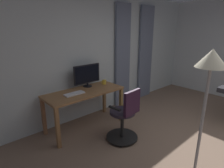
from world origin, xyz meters
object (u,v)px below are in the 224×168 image
(office_chair, at_px, (125,117))
(computer_monitor, at_px, (87,75))
(desk, at_px, (84,96))
(computer_keyboard, at_px, (74,94))
(mug_tea, at_px, (104,82))
(floor_lamp, at_px, (208,85))

(office_chair, bearing_deg, computer_monitor, 86.51)
(computer_monitor, bearing_deg, desk, 43.01)
(computer_monitor, bearing_deg, computer_keyboard, 27.55)
(desk, height_order, computer_monitor, computer_monitor)
(mug_tea, height_order, floor_lamp, floor_lamp)
(floor_lamp, bearing_deg, desk, -91.45)
(computer_monitor, relative_size, floor_lamp, 0.35)
(mug_tea, bearing_deg, desk, 9.61)
(desk, height_order, office_chair, office_chair)
(floor_lamp, bearing_deg, computer_monitor, -96.41)
(desk, relative_size, floor_lamp, 0.87)
(computer_monitor, bearing_deg, mug_tea, 163.64)
(mug_tea, bearing_deg, computer_monitor, -16.36)
(desk, distance_m, mug_tea, 0.60)
(desk, height_order, mug_tea, mug_tea)
(computer_keyboard, bearing_deg, desk, -171.81)
(desk, relative_size, computer_keyboard, 4.10)
(office_chair, height_order, mug_tea, office_chair)
(desk, height_order, computer_keyboard, computer_keyboard)
(computer_keyboard, distance_m, floor_lamp, 2.27)
(computer_monitor, xyz_separation_m, mug_tea, (-0.35, 0.10, -0.20))
(office_chair, xyz_separation_m, computer_keyboard, (0.48, -0.82, 0.32))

